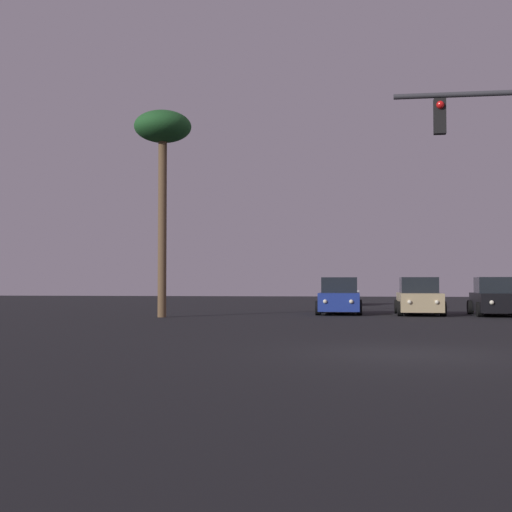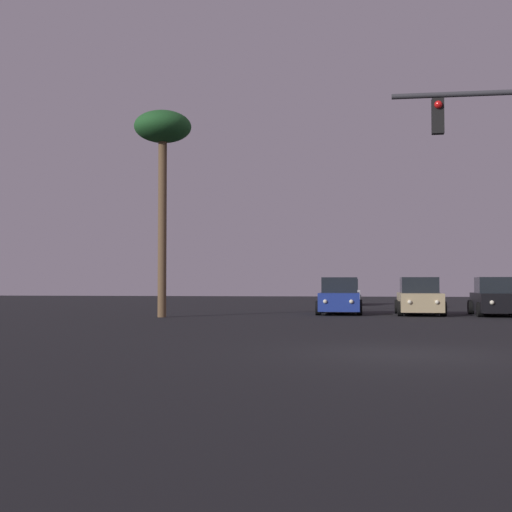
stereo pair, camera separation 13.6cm
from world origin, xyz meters
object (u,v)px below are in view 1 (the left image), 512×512
car_silver (344,293)px  palm_tree_near (163,138)px  car_blue (339,297)px  car_tan (419,298)px  car_black (496,298)px

car_silver → palm_tree_near: size_ratio=0.50×
car_blue → palm_tree_near: size_ratio=0.50×
car_silver → car_blue: bearing=88.2°
car_tan → car_blue: same height
car_black → car_blue: same height
car_silver → car_tan: bearing=102.6°
car_blue → car_silver: size_ratio=0.99×
car_silver → palm_tree_near: (-7.16, -17.65, 6.76)m
car_tan → car_silver: bearing=-75.0°
car_black → car_tan: bearing=-2.2°
car_tan → palm_tree_near: palm_tree_near is taller
palm_tree_near → car_silver: bearing=67.9°
car_black → car_silver: (-6.90, 14.09, 0.00)m
car_silver → palm_tree_near: 20.21m
palm_tree_near → car_tan: bearing=19.4°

